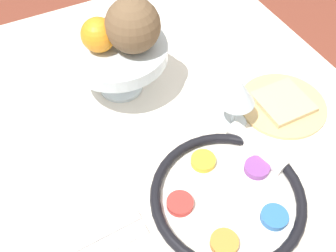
{
  "coord_description": "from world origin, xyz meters",
  "views": [
    {
      "loc": [
        -0.34,
        0.23,
        1.43
      ],
      "look_at": [
        0.12,
        -0.0,
        0.79
      ],
      "focal_mm": 42.0,
      "sensor_mm": 36.0,
      "label": 1
    }
  ],
  "objects_px": {
    "fruit_stand": "(117,54)",
    "orange_fruit": "(98,35)",
    "coconut": "(133,25)",
    "bread_plate": "(283,104)",
    "napkin_roll": "(258,148)",
    "wine_glass": "(238,93)",
    "seder_plate": "(227,197)"
  },
  "relations": [
    {
      "from": "fruit_stand",
      "to": "bread_plate",
      "type": "height_order",
      "value": "fruit_stand"
    },
    {
      "from": "seder_plate",
      "to": "napkin_roll",
      "type": "relative_size",
      "value": 2.01
    },
    {
      "from": "fruit_stand",
      "to": "coconut",
      "type": "distance_m",
      "value": 0.09
    },
    {
      "from": "seder_plate",
      "to": "orange_fruit",
      "type": "relative_size",
      "value": 3.98
    },
    {
      "from": "wine_glass",
      "to": "orange_fruit",
      "type": "bearing_deg",
      "value": 44.24
    },
    {
      "from": "fruit_stand",
      "to": "coconut",
      "type": "relative_size",
      "value": 1.95
    },
    {
      "from": "orange_fruit",
      "to": "napkin_roll",
      "type": "xyz_separation_m",
      "value": [
        -0.31,
        -0.21,
        -0.14
      ]
    },
    {
      "from": "orange_fruit",
      "to": "napkin_roll",
      "type": "distance_m",
      "value": 0.4
    },
    {
      "from": "seder_plate",
      "to": "napkin_roll",
      "type": "xyz_separation_m",
      "value": [
        0.07,
        -0.11,
        0.0
      ]
    },
    {
      "from": "wine_glass",
      "to": "napkin_roll",
      "type": "bearing_deg",
      "value": 178.27
    },
    {
      "from": "seder_plate",
      "to": "bread_plate",
      "type": "xyz_separation_m",
      "value": [
        0.15,
        -0.24,
        -0.01
      ]
    },
    {
      "from": "fruit_stand",
      "to": "orange_fruit",
      "type": "height_order",
      "value": "orange_fruit"
    },
    {
      "from": "orange_fruit",
      "to": "coconut",
      "type": "height_order",
      "value": "coconut"
    },
    {
      "from": "bread_plate",
      "to": "napkin_roll",
      "type": "relative_size",
      "value": 1.37
    },
    {
      "from": "wine_glass",
      "to": "bread_plate",
      "type": "bearing_deg",
      "value": -95.69
    },
    {
      "from": "bread_plate",
      "to": "napkin_roll",
      "type": "bearing_deg",
      "value": 122.58
    },
    {
      "from": "seder_plate",
      "to": "orange_fruit",
      "type": "bearing_deg",
      "value": 13.9
    },
    {
      "from": "seder_plate",
      "to": "wine_glass",
      "type": "relative_size",
      "value": 2.31
    },
    {
      "from": "coconut",
      "to": "napkin_roll",
      "type": "distance_m",
      "value": 0.36
    },
    {
      "from": "fruit_stand",
      "to": "napkin_roll",
      "type": "height_order",
      "value": "fruit_stand"
    },
    {
      "from": "coconut",
      "to": "bread_plate",
      "type": "distance_m",
      "value": 0.38
    },
    {
      "from": "fruit_stand",
      "to": "orange_fruit",
      "type": "xyz_separation_m",
      "value": [
        0.01,
        0.03,
        0.06
      ]
    },
    {
      "from": "bread_plate",
      "to": "fruit_stand",
      "type": "bearing_deg",
      "value": 53.89
    },
    {
      "from": "bread_plate",
      "to": "wine_glass",
      "type": "bearing_deg",
      "value": 84.31
    },
    {
      "from": "seder_plate",
      "to": "wine_glass",
      "type": "height_order",
      "value": "wine_glass"
    },
    {
      "from": "wine_glass",
      "to": "bread_plate",
      "type": "relative_size",
      "value": 0.64
    },
    {
      "from": "seder_plate",
      "to": "wine_glass",
      "type": "distance_m",
      "value": 0.21
    },
    {
      "from": "coconut",
      "to": "bread_plate",
      "type": "relative_size",
      "value": 0.58
    },
    {
      "from": "seder_plate",
      "to": "orange_fruit",
      "type": "xyz_separation_m",
      "value": [
        0.38,
        0.09,
        0.15
      ]
    },
    {
      "from": "wine_glass",
      "to": "coconut",
      "type": "height_order",
      "value": "coconut"
    },
    {
      "from": "fruit_stand",
      "to": "napkin_roll",
      "type": "distance_m",
      "value": 0.36
    },
    {
      "from": "wine_glass",
      "to": "napkin_roll",
      "type": "distance_m",
      "value": 0.12
    }
  ]
}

